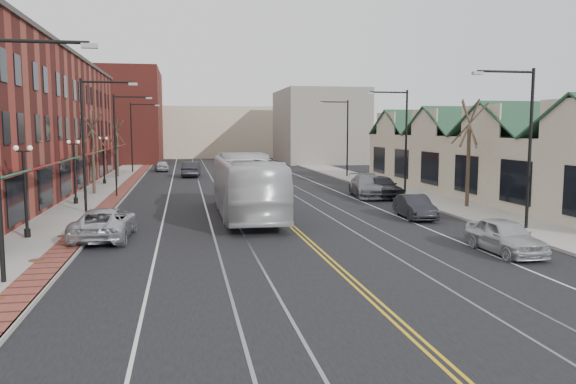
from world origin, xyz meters
name	(u,v)px	position (x,y,z in m)	size (l,w,h in m)	color
ground	(340,270)	(0.00, 0.00, 0.00)	(160.00, 160.00, 0.00)	black
sidewalk_left	(88,204)	(-12.00, 20.00, 0.07)	(4.00, 120.00, 0.15)	gray
sidewalk_right	(421,197)	(12.00, 20.00, 0.07)	(4.00, 120.00, 0.15)	gray
building_left	(5,124)	(-19.00, 27.00, 5.50)	(10.00, 50.00, 11.00)	maroon
building_right	(495,166)	(18.00, 20.00, 2.30)	(8.00, 36.00, 4.60)	tan
backdrop_left	(114,117)	(-16.00, 70.00, 7.00)	(14.00, 18.00, 14.00)	maroon
backdrop_mid	(214,132)	(0.00, 85.00, 4.50)	(22.00, 14.00, 9.00)	tan
backdrop_right	(319,126)	(15.00, 65.00, 5.50)	(12.00, 16.00, 11.00)	slate
streetlight_l_0	(10,133)	(-11.05, 0.00, 5.03)	(3.33, 0.25, 8.00)	black
streetlight_l_1	(91,131)	(-11.05, 16.00, 5.03)	(3.33, 0.25, 8.00)	black
streetlight_l_2	(120,130)	(-11.05, 32.00, 5.03)	(3.33, 0.25, 8.00)	black
streetlight_l_3	(135,130)	(-11.05, 48.00, 5.03)	(3.33, 0.25, 8.00)	black
streetlight_r_0	(522,132)	(11.05, 6.00, 5.03)	(3.33, 0.25, 8.00)	black
streetlight_r_1	(401,131)	(11.05, 22.00, 5.03)	(3.33, 0.25, 8.00)	black
streetlight_r_2	(343,130)	(11.05, 38.00, 5.03)	(3.33, 0.25, 8.00)	black
lamppost_l_1	(25,193)	(-12.80, 8.00, 2.20)	(0.84, 0.28, 4.27)	black
lamppost_l_2	(75,173)	(-12.80, 20.00, 2.20)	(0.84, 0.28, 4.27)	black
lamppost_l_3	(104,161)	(-12.80, 34.00, 2.20)	(0.84, 0.28, 4.27)	black
tree_left_near	(93,150)	(-12.50, 26.00, 3.51)	(1.78, 1.37, 6.48)	#382B21
tree_left_far	(117,147)	(-12.50, 42.00, 3.28)	(1.66, 1.28, 6.02)	#382B21
tree_right_mid	(469,151)	(12.50, 14.00, 3.75)	(1.90, 1.46, 6.93)	#382B21
manhole_mid	(37,260)	(-11.20, 3.00, 0.16)	(0.60, 0.60, 0.02)	#592D19
manhole_far	(64,236)	(-11.20, 8.00, 0.16)	(0.60, 0.60, 0.02)	#592D19
traffic_signal	(116,167)	(-10.60, 24.00, 2.35)	(0.18, 0.15, 3.80)	black
transit_bus	(246,186)	(-2.00, 13.16, 1.84)	(3.09, 13.21, 3.68)	silver
parked_suv	(104,224)	(-9.30, 7.60, 0.75)	(2.49, 5.40, 1.50)	#B2B3B9
parked_car_a	(505,236)	(7.50, 1.44, 0.73)	(1.73, 4.29, 1.46)	#B0B4B8
parked_car_b	(415,207)	(7.50, 10.74, 0.68)	(1.44, 4.13, 1.36)	black
parked_car_c	(369,186)	(8.15, 20.94, 0.85)	(2.37, 5.83, 1.69)	slate
parked_car_d	(381,186)	(8.94, 20.42, 0.86)	(2.03, 5.06, 1.72)	black
distant_car_left	(191,169)	(-4.82, 41.68, 0.82)	(1.74, 4.98, 1.64)	#242329
distant_car_right	(262,171)	(2.74, 40.60, 0.66)	(1.84, 4.53, 1.32)	slate
distant_car_far	(162,166)	(-8.27, 50.14, 0.67)	(1.58, 3.93, 1.34)	#A6AAAD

